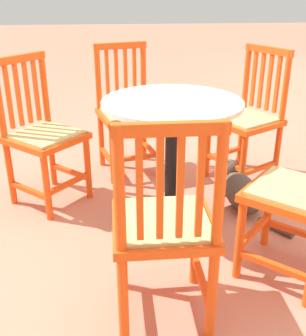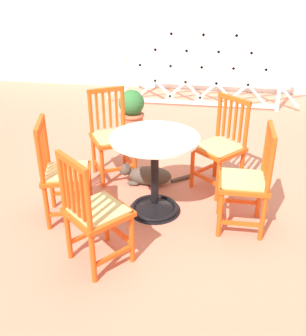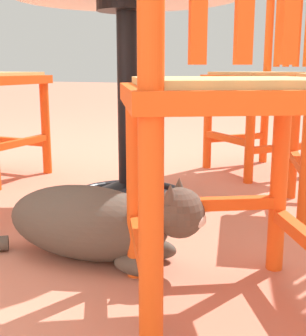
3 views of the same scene
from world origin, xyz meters
name	(u,v)px [view 1 (image 1 of 3)]	position (x,y,z in m)	size (l,w,h in m)	color
ground_plane	(148,233)	(0.00, 0.00, 0.00)	(24.00, 24.00, 0.00)	#C6755B
cafe_table	(171,176)	(-0.15, 0.15, 0.28)	(0.76, 0.76, 0.73)	black
orange_chair_near_fence	(164,228)	(0.63, 0.02, 0.43)	(0.40, 0.40, 0.91)	#E04C14
orange_chair_at_corner	(301,195)	(0.41, 0.66, 0.43)	(0.56, 0.56, 0.91)	#E04C14
orange_chair_tucked_in	(248,120)	(-0.68, 0.74, 0.43)	(0.55, 0.55, 0.91)	#E04C14
orange_chair_facing_out	(127,114)	(-0.90, -0.08, 0.43)	(0.49, 0.49, 0.91)	#E04C14
orange_chair_by_planter	(43,137)	(-0.46, -0.61, 0.43)	(0.56, 0.56, 0.91)	#E04C14
tabby_cat	(240,189)	(-0.31, 0.61, 0.10)	(0.72, 0.31, 0.23)	#4C4238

